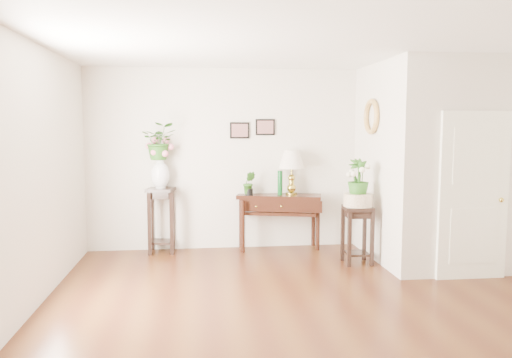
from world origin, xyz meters
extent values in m
cube|color=#4F2A12|center=(0.00, 0.00, 0.00)|extent=(6.00, 5.50, 0.02)
cube|color=white|center=(0.00, 0.00, 2.80)|extent=(6.00, 5.50, 0.02)
cube|color=silver|center=(0.00, 2.75, 1.40)|extent=(6.00, 0.02, 2.80)
cube|color=silver|center=(0.00, -2.75, 1.40)|extent=(6.00, 0.02, 2.80)
cube|color=silver|center=(-3.00, 0.00, 1.40)|extent=(0.02, 5.50, 2.80)
cube|color=silver|center=(2.10, 1.77, 1.40)|extent=(1.80, 1.95, 2.80)
cube|color=white|center=(2.10, 0.78, 1.05)|extent=(0.90, 0.05, 2.10)
cube|color=black|center=(-0.65, 2.73, 1.85)|extent=(0.30, 0.02, 0.25)
cube|color=black|center=(-0.25, 2.73, 1.90)|extent=(0.30, 0.02, 0.25)
torus|color=tan|center=(1.16, 1.90, 2.05)|extent=(0.07, 0.51, 0.51)
cube|color=black|center=(-0.05, 2.57, 0.43)|extent=(1.35, 0.74, 0.86)
cube|color=gold|center=(0.14, 2.57, 1.21)|extent=(0.47, 0.47, 0.70)
cylinder|color=#0B4A19|center=(-0.04, 2.57, 1.03)|extent=(0.10, 0.10, 0.37)
imported|color=#28601A|center=(-0.52, 2.57, 1.03)|extent=(0.21, 0.18, 0.35)
cube|color=black|center=(-1.86, 2.57, 0.49)|extent=(0.45, 0.45, 0.99)
imported|color=#28601A|center=(-1.86, 2.57, 1.67)|extent=(0.51, 0.44, 0.56)
cube|color=black|center=(0.90, 1.62, 0.40)|extent=(0.41, 0.41, 0.81)
cylinder|color=beige|center=(0.90, 1.62, 0.89)|extent=(0.41, 0.41, 0.18)
imported|color=#28601A|center=(0.90, 1.62, 1.20)|extent=(0.34, 0.34, 0.54)
camera|label=1|loc=(-1.30, -5.00, 1.91)|focal=35.00mm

